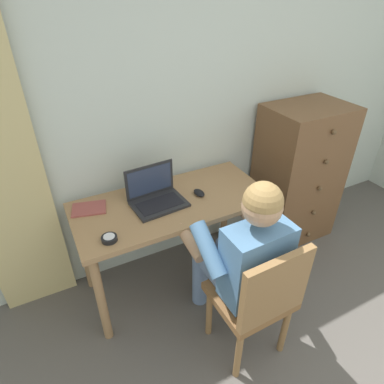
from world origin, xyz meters
TOP-DOWN VIEW (x-y plane):
  - wall_back at (0.00, 2.20)m, footprint 4.80×0.05m
  - desk at (-0.48, 1.83)m, footprint 1.30×0.60m
  - dresser at (0.72, 1.91)m, footprint 0.65×0.50m
  - chair at (-0.30, 1.08)m, footprint 0.43×0.41m
  - person_seated at (-0.30, 1.26)m, footprint 0.54×0.59m
  - laptop at (-0.58, 1.86)m, footprint 0.36×0.28m
  - computer_mouse at (-0.29, 1.81)m, footprint 0.07×0.10m
  - desk_clock at (-0.96, 1.63)m, footprint 0.09×0.09m
  - notebook_pad at (-0.99, 1.98)m, footprint 0.24×0.20m

SIDE VIEW (x-z plane):
  - chair at x=-0.30m, z-range 0.05..0.94m
  - dresser at x=0.72m, z-range 0.00..1.19m
  - desk at x=-0.48m, z-range 0.26..1.01m
  - person_seated at x=-0.30m, z-range 0.08..1.28m
  - notebook_pad at x=-0.99m, z-range 0.75..0.76m
  - desk_clock at x=-0.96m, z-range 0.75..0.78m
  - computer_mouse at x=-0.29m, z-range 0.75..0.78m
  - laptop at x=-0.58m, z-range 0.68..0.92m
  - wall_back at x=0.00m, z-range 0.00..2.50m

